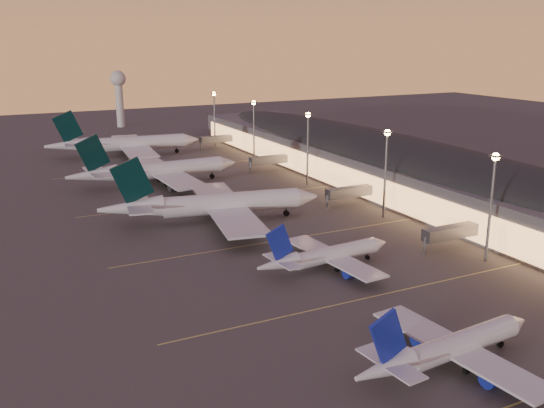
{
  "coord_description": "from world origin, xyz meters",
  "views": [
    {
      "loc": [
        -69.18,
        -97.69,
        51.09
      ],
      "look_at": [
        2.0,
        45.0,
        7.0
      ],
      "focal_mm": 40.0,
      "sensor_mm": 36.0,
      "label": 1
    }
  ],
  "objects_px": {
    "airliner_wide_far": "(125,144)",
    "radar_tower": "(119,89)",
    "airliner_narrow_south": "(448,348)",
    "airliner_narrow_north": "(326,256)",
    "airliner_wide_near": "(213,205)",
    "airliner_wide_mid": "(156,171)"
  },
  "relations": [
    {
      "from": "airliner_narrow_north",
      "to": "airliner_wide_near",
      "type": "height_order",
      "value": "airliner_wide_near"
    },
    {
      "from": "airliner_wide_mid",
      "to": "airliner_wide_far",
      "type": "distance_m",
      "value": 58.66
    },
    {
      "from": "airliner_narrow_south",
      "to": "airliner_narrow_north",
      "type": "bearing_deg",
      "value": 78.73
    },
    {
      "from": "airliner_wide_near",
      "to": "radar_tower",
      "type": "bearing_deg",
      "value": 94.11
    },
    {
      "from": "radar_tower",
      "to": "airliner_narrow_north",
      "type": "bearing_deg",
      "value": -92.48
    },
    {
      "from": "airliner_narrow_south",
      "to": "airliner_wide_far",
      "type": "relative_size",
      "value": 0.56
    },
    {
      "from": "airliner_wide_near",
      "to": "airliner_wide_mid",
      "type": "xyz_separation_m",
      "value": [
        -1.83,
        51.4,
        -0.09
      ]
    },
    {
      "from": "airliner_wide_far",
      "to": "radar_tower",
      "type": "bearing_deg",
      "value": 83.33
    },
    {
      "from": "airliner_narrow_south",
      "to": "airliner_narrow_north",
      "type": "xyz_separation_m",
      "value": [
        4.91,
        45.15,
        -0.18
      ]
    },
    {
      "from": "airliner_wide_mid",
      "to": "radar_tower",
      "type": "distance_m",
      "value": 153.42
    },
    {
      "from": "radar_tower",
      "to": "airliner_wide_far",
      "type": "bearing_deg",
      "value": -101.88
    },
    {
      "from": "airliner_wide_far",
      "to": "airliner_wide_mid",
      "type": "bearing_deg",
      "value": -87.48
    },
    {
      "from": "airliner_wide_far",
      "to": "airliner_wide_near",
      "type": "bearing_deg",
      "value": -85.27
    },
    {
      "from": "airliner_wide_far",
      "to": "airliner_narrow_south",
      "type": "bearing_deg",
      "value": -83.72
    },
    {
      "from": "airliner_wide_near",
      "to": "radar_tower",
      "type": "distance_m",
      "value": 203.99
    },
    {
      "from": "airliner_narrow_south",
      "to": "airliner_wide_mid",
      "type": "relative_size",
      "value": 0.6
    },
    {
      "from": "airliner_narrow_south",
      "to": "airliner_wide_mid",
      "type": "bearing_deg",
      "value": 87.57
    },
    {
      "from": "airliner_narrow_south",
      "to": "airliner_narrow_north",
      "type": "distance_m",
      "value": 45.42
    },
    {
      "from": "airliner_wide_far",
      "to": "radar_tower",
      "type": "xyz_separation_m",
      "value": [
        19.42,
        92.29,
        16.38
      ]
    },
    {
      "from": "airliner_narrow_north",
      "to": "radar_tower",
      "type": "distance_m",
      "value": 248.7
    },
    {
      "from": "airliner_wide_near",
      "to": "airliner_wide_mid",
      "type": "distance_m",
      "value": 51.43
    },
    {
      "from": "airliner_wide_near",
      "to": "airliner_wide_far",
      "type": "bearing_deg",
      "value": 99.37
    }
  ]
}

